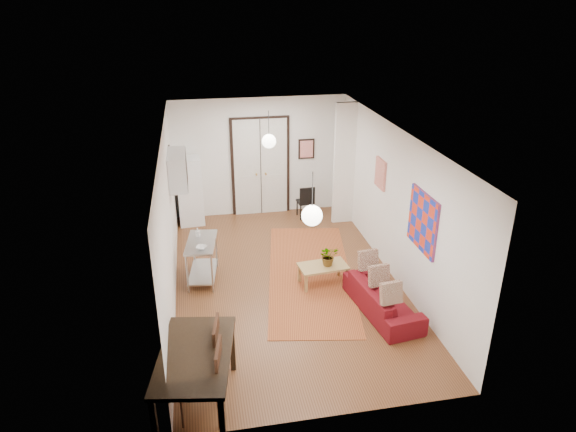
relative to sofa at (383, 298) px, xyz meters
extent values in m
plane|color=brown|center=(-1.46, 1.31, -0.26)|extent=(7.00, 7.00, 0.00)
cube|color=silver|center=(-1.46, 1.31, 2.64)|extent=(4.20, 7.00, 0.02)
cube|color=white|center=(-1.46, 4.81, 1.19)|extent=(4.20, 0.02, 2.90)
cube|color=white|center=(-1.46, -2.19, 1.19)|extent=(4.20, 0.02, 2.90)
cube|color=white|center=(-3.56, 1.31, 1.19)|extent=(0.02, 7.00, 2.90)
cube|color=white|center=(0.64, 1.31, 1.19)|extent=(0.02, 7.00, 2.90)
cube|color=white|center=(-1.46, 4.76, 0.94)|extent=(1.44, 0.06, 2.50)
cube|color=white|center=(0.39, 3.86, 1.19)|extent=(0.50, 0.10, 2.90)
cube|color=silver|center=(-3.38, 2.81, 1.64)|extent=(0.35, 1.00, 0.70)
cube|color=red|center=(0.62, 0.06, 1.39)|extent=(0.05, 1.00, 1.00)
cube|color=beige|center=(0.62, 2.11, 1.54)|extent=(0.05, 0.50, 0.60)
cube|color=red|center=(-0.31, 4.78, 1.34)|extent=(0.40, 0.03, 0.50)
cube|color=#986B3F|center=(-3.53, 3.31, 1.69)|extent=(0.03, 0.44, 0.54)
sphere|color=white|center=(-1.46, 3.31, 1.99)|extent=(0.30, 0.30, 0.30)
cylinder|color=black|center=(-1.46, 3.31, 2.39)|extent=(0.01, 0.01, 0.50)
sphere|color=white|center=(-1.46, -0.69, 1.99)|extent=(0.30, 0.30, 0.30)
cylinder|color=black|center=(-1.46, -0.69, 2.39)|extent=(0.01, 0.01, 0.50)
cube|color=#A75529|center=(-0.95, 1.50, -0.26)|extent=(2.30, 4.47, 0.01)
imported|color=maroon|center=(0.00, 0.00, 0.00)|extent=(0.95, 1.88, 0.53)
cube|color=tan|center=(-0.79, 1.09, 0.12)|extent=(0.95, 0.59, 0.04)
cube|color=tan|center=(-1.19, 0.89, -0.08)|extent=(0.06, 0.06, 0.36)
cube|color=tan|center=(-0.39, 0.89, -0.08)|extent=(0.06, 0.06, 0.36)
cube|color=tan|center=(-1.19, 1.29, -0.08)|extent=(0.06, 0.06, 0.36)
cube|color=tan|center=(-0.39, 1.29, -0.08)|extent=(0.06, 0.06, 0.36)
imported|color=#3A6F31|center=(-0.69, 1.09, 0.34)|extent=(0.34, 0.38, 0.39)
cube|color=#B1B4B6|center=(-3.03, 1.70, 0.53)|extent=(0.67, 1.13, 0.04)
cube|color=#B1B4B6|center=(-3.03, 1.70, -0.10)|extent=(0.63, 1.08, 0.03)
cylinder|color=#B1B4B6|center=(-3.25, 1.21, 0.14)|extent=(0.04, 0.04, 0.80)
cylinder|color=#B1B4B6|center=(-2.80, 1.21, 0.14)|extent=(0.04, 0.04, 0.80)
cylinder|color=#B1B4B6|center=(-3.25, 2.19, 0.14)|extent=(0.04, 0.04, 0.80)
cylinder|color=#B1B4B6|center=(-2.80, 2.19, 0.14)|extent=(0.04, 0.04, 0.80)
imported|color=white|center=(-3.03, 1.40, 0.58)|extent=(0.25, 0.25, 0.05)
imported|color=teal|center=(-3.08, 1.95, 0.64)|extent=(0.10, 0.10, 0.17)
cube|color=white|center=(-3.21, 4.46, 0.55)|extent=(0.62, 0.62, 1.63)
cube|color=black|center=(-3.21, -1.69, 0.60)|extent=(1.17, 1.74, 0.06)
cube|color=black|center=(-3.61, -2.43, 0.15)|extent=(0.08, 0.08, 0.83)
cube|color=black|center=(-2.81, -2.43, 0.15)|extent=(0.08, 0.08, 0.83)
cube|color=black|center=(-3.61, -0.94, 0.15)|extent=(0.08, 0.08, 0.83)
cube|color=black|center=(-2.81, -0.94, 0.15)|extent=(0.08, 0.08, 0.83)
cube|color=#3C1E13|center=(-3.16, -1.34, 0.27)|extent=(0.60, 0.59, 0.04)
cube|color=#3C1E13|center=(-3.16, -1.09, 0.56)|extent=(0.12, 0.50, 0.55)
cylinder|color=#3C1E13|center=(-3.38, -1.57, 0.00)|extent=(0.03, 0.03, 0.53)
cylinder|color=#3C1E13|center=(-2.93, -1.57, 0.00)|extent=(0.03, 0.03, 0.53)
cylinder|color=#3C1E13|center=(-3.38, -1.10, 0.00)|extent=(0.03, 0.03, 0.53)
cylinder|color=#3C1E13|center=(-2.93, -1.10, 0.00)|extent=(0.03, 0.03, 0.53)
cube|color=#3C1E13|center=(-3.16, -1.84, 0.27)|extent=(0.60, 0.59, 0.04)
cube|color=#3C1E13|center=(-3.16, -1.60, 0.56)|extent=(0.12, 0.50, 0.55)
cylinder|color=#3C1E13|center=(-3.38, -2.07, 0.00)|extent=(0.03, 0.03, 0.53)
cylinder|color=#3C1E13|center=(-2.93, -2.07, 0.00)|extent=(0.03, 0.03, 0.53)
cylinder|color=#3C1E13|center=(-3.38, -1.61, 0.00)|extent=(0.03, 0.03, 0.53)
cylinder|color=#3C1E13|center=(-2.93, -1.61, 0.00)|extent=(0.03, 0.03, 0.53)
cube|color=black|center=(-0.43, 4.29, 0.14)|extent=(0.41, 0.41, 0.04)
cube|color=black|center=(-0.43, 4.46, 0.36)|extent=(0.38, 0.07, 0.40)
cylinder|color=black|center=(-0.59, 4.13, -0.06)|extent=(0.03, 0.03, 0.40)
cylinder|color=black|center=(-0.27, 4.13, -0.06)|extent=(0.03, 0.03, 0.40)
cylinder|color=black|center=(-0.59, 4.45, -0.06)|extent=(0.03, 0.03, 0.40)
cylinder|color=black|center=(-0.27, 4.45, -0.06)|extent=(0.03, 0.03, 0.40)
camera|label=1|loc=(-3.02, -7.14, 4.88)|focal=32.00mm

